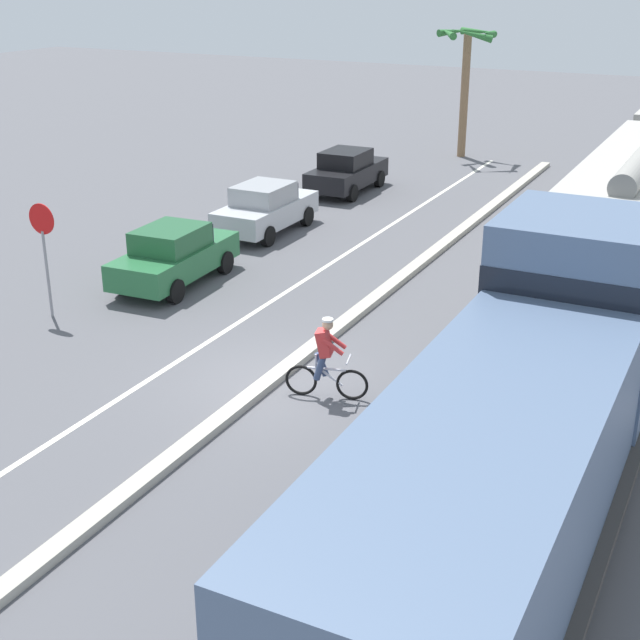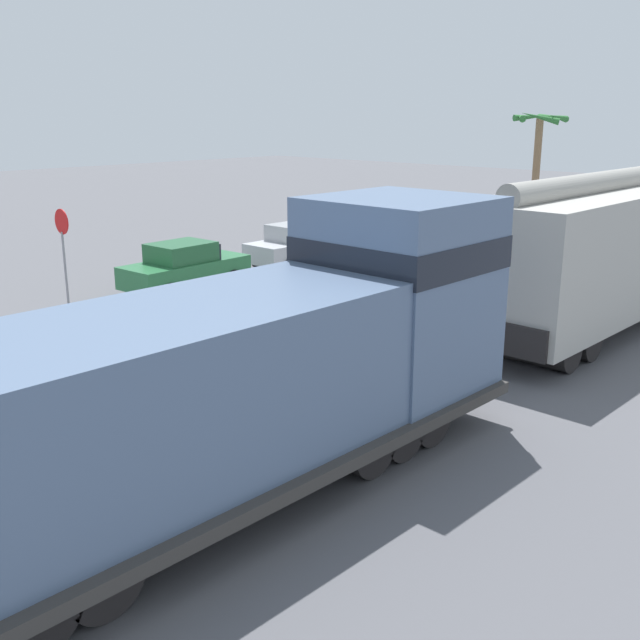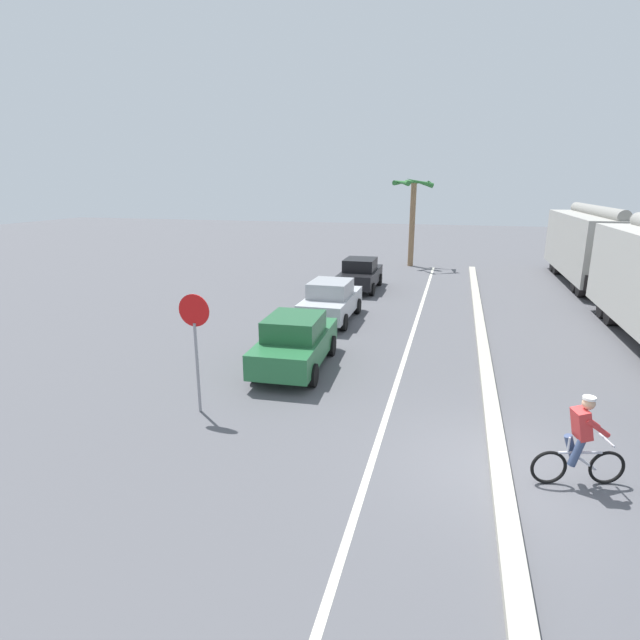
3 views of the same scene
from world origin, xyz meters
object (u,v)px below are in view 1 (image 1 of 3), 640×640
object	(u,v)px
cyclist	(326,360)
stop_sign	(44,238)
parked_car_silver	(266,208)
palm_tree_near	(467,60)
parked_car_black	(347,171)
parked_car_green	(174,255)
locomotive	(521,432)

from	to	relation	value
cyclist	stop_sign	world-z (taller)	stop_sign
parked_car_silver	palm_tree_near	xyz separation A→B (m)	(1.78, 14.68, 3.40)
palm_tree_near	parked_car_black	bearing A→B (deg)	-101.83
cyclist	palm_tree_near	size ratio (longest dim) A/B	0.30
parked_car_green	parked_car_silver	world-z (taller)	same
cyclist	parked_car_green	bearing A→B (deg)	147.29
parked_car_black	palm_tree_near	bearing A→B (deg)	78.17
stop_sign	parked_car_silver	bearing A→B (deg)	83.32
parked_car_silver	cyclist	size ratio (longest dim) A/B	2.45
parked_car_green	palm_tree_near	size ratio (longest dim) A/B	0.75
parked_car_black	cyclist	bearing A→B (deg)	-66.30
parked_car_black	palm_tree_near	size ratio (longest dim) A/B	0.74
parked_car_silver	parked_car_black	world-z (taller)	same
locomotive	stop_sign	xyz separation A→B (m)	(-12.70, 3.84, 0.23)
parked_car_green	parked_car_black	distance (m)	11.65
stop_sign	locomotive	bearing A→B (deg)	-16.81
parked_car_silver	stop_sign	bearing A→B (deg)	-96.68
parked_car_silver	palm_tree_near	size ratio (longest dim) A/B	0.73
stop_sign	palm_tree_near	bearing A→B (deg)	83.17
parked_car_green	palm_tree_near	bearing A→B (deg)	85.73
locomotive	cyclist	bearing A→B (deg)	147.97
cyclist	palm_tree_near	xyz separation A→B (m)	(-5.23, 24.46, 3.39)
parked_car_black	cyclist	world-z (taller)	cyclist
parked_car_silver	palm_tree_near	bearing A→B (deg)	83.08
locomotive	parked_car_green	world-z (taller)	locomotive
parked_car_black	palm_tree_near	world-z (taller)	palm_tree_near
palm_tree_near	stop_sign	bearing A→B (deg)	-96.83
parked_car_silver	parked_car_green	bearing A→B (deg)	-87.08
parked_car_green	parked_car_silver	distance (m)	5.46
parked_car_silver	parked_car_black	bearing A→B (deg)	89.96
parked_car_green	palm_tree_near	world-z (taller)	palm_tree_near
cyclist	palm_tree_near	distance (m)	25.24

